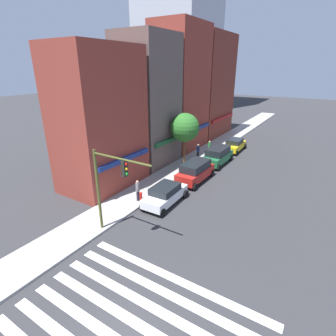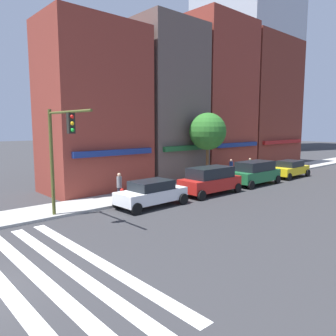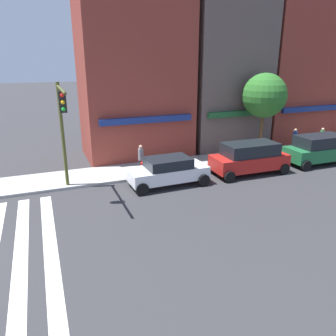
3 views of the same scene
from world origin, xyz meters
name	(u,v)px [view 1 (image 1 of 3)]	position (x,y,z in m)	size (l,w,h in m)	color
sidewalk_left	(16,270)	(0.00, 7.50, 0.07)	(120.00, 3.00, 0.15)	#9E9E99
storefront_row	(175,95)	(23.43, 11.50, 7.08)	(31.15, 5.30, 15.31)	maroon
traffic_signal	(109,180)	(5.32, 5.36, 3.89)	(0.32, 4.40, 5.67)	#474C1E
sedan_white	(165,194)	(10.60, 4.70, 0.84)	(4.44, 2.02, 1.59)	white
suv_red	(195,171)	(15.96, 4.70, 1.03)	(4.73, 2.12, 1.94)	#B21E19
suv_green	(218,155)	(21.57, 4.70, 1.03)	(4.73, 2.12, 1.94)	#1E6638
sedan_yellow	(234,145)	(27.35, 4.70, 0.84)	(4.43, 2.02, 1.59)	yellow
pedestrian_grey_coat	(138,190)	(9.65, 6.70, 1.07)	(0.32, 0.32, 1.77)	#23232D
pedestrian_green_top	(209,148)	(23.73, 6.67, 1.07)	(0.32, 0.32, 1.77)	#23232D
pedestrian_blue_shirt	(198,151)	(21.65, 7.19, 1.07)	(0.32, 0.32, 1.77)	#23232D
fire_hydrant	(141,196)	(9.65, 6.40, 0.61)	(0.24, 0.24, 0.84)	red
street_tree	(185,128)	(18.83, 7.50, 4.36)	(3.03, 3.03, 5.74)	brown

